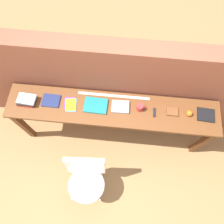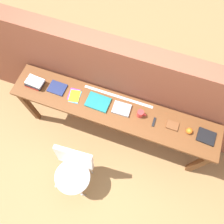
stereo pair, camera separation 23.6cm
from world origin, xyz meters
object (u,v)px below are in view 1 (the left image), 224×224
Objects in this scene: chair_white_moulded at (86,178)px; book_open_centre at (96,105)px; book_stack_leftmost at (26,100)px; book_repair_rightmost at (206,115)px; mug at (140,107)px; multitool_folded at (154,112)px; pamphlet_pile_colourful at (70,104)px; leather_journal_brown at (172,112)px; magazine_cycling at (51,101)px; sports_ball_small at (189,113)px.

chair_white_moulded is 3.29× the size of book_open_centre.
book_repair_rightmost is (2.08, 0.03, -0.03)m from book_stack_leftmost.
book_stack_leftmost is 0.80× the size of book_open_centre.
chair_white_moulded is 8.10× the size of mug.
multitool_folded reaches higher than chair_white_moulded.
pamphlet_pile_colourful is at bearing 1.50° from book_stack_leftmost.
chair_white_moulded is at bearing -138.77° from leather_journal_brown.
book_repair_rightmost is at bearing 1.06° from magazine_cycling.
sports_ball_small is at bearing -1.37° from mug.
chair_white_moulded reaches higher than pamphlet_pile_colourful.
book_open_centre is at bearing 0.02° from magazine_cycling.
pamphlet_pile_colourful is 0.98m from multitool_folded.
pamphlet_pile_colourful is 0.81m from mug.
book_stack_leftmost reaches higher than pamphlet_pile_colourful.
multitool_folded is 0.39m from sports_ball_small.
chair_white_moulded is 0.87m from book_open_centre.
book_open_centre is 2.46× the size of multitool_folded.
chair_white_moulded is 1.11m from multitool_folded.
magazine_cycling is 0.53m from book_open_centre.
mug is 0.57× the size of book_repair_rightmost.
magazine_cycling is at bearing 179.51° from sports_ball_small.
pamphlet_pile_colourful is 1.19m from leather_journal_brown.
chair_white_moulded is 4.12× the size of book_stack_leftmost.
book_repair_rightmost is at bearing -0.50° from mug.
multitool_folded is 0.57× the size of book_repair_rightmost.
pamphlet_pile_colourful is at bearing 179.50° from multitool_folded.
book_stack_leftmost reaches higher than sports_ball_small.
mug is 0.18m from multitool_folded.
mug is at bearing 1.60° from book_stack_leftmost.
pamphlet_pile_colourful is at bearing -175.92° from book_repair_rightmost.
book_stack_leftmost is 1.49m from multitool_folded.
chair_white_moulded is at bearing -133.24° from multitool_folded.
book_stack_leftmost is at bearing -178.50° from pamphlet_pile_colourful.
chair_white_moulded is 12.60× the size of sports_ball_small.
book_stack_leftmost is 1.12× the size of book_repair_rightmost.
sports_ball_small is 0.37× the size of book_repair_rightmost.
multitool_folded is at bearing -174.05° from book_repair_rightmost.
book_stack_leftmost is at bearing -178.40° from mug.
multitool_folded is at bearing -177.30° from sports_ball_small.
mug reaches higher than book_repair_rightmost.
sports_ball_small reaches higher than magazine_cycling.
mug is (1.32, 0.04, 0.01)m from book_stack_leftmost.
mug is 0.38m from leather_journal_brown.
leather_journal_brown is at bearing 1.12° from magazine_cycling.
book_repair_rightmost is (1.31, 0.79, 0.37)m from chair_white_moulded.
leather_journal_brown is at bearing -0.55° from mug.
pamphlet_pile_colourful is at bearing -178.43° from leather_journal_brown.
multitool_folded is 0.21m from leather_journal_brown.
book_repair_rightmost is at bearing 2.00° from book_open_centre.
book_stack_leftmost is 1.05× the size of magazine_cycling.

